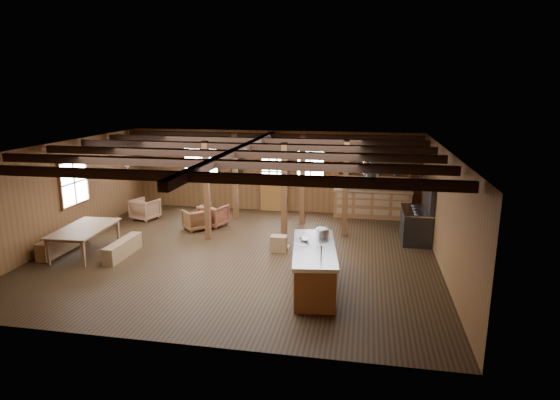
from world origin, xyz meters
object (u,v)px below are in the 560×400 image
kitchen_island (314,268)px  armchair_a (196,219)px  commercial_range (418,219)px  armchair_c (145,209)px  dining_table (87,241)px  armchair_b (213,215)px

kitchen_island → armchair_a: (-4.02, 3.65, -0.16)m
commercial_range → armchair_c: 8.58m
dining_table → armchair_a: 3.26m
commercial_range → armchair_b: bearing=177.1°
commercial_range → armchair_a: bearing=-178.8°
commercial_range → dining_table: (-8.55, -2.68, -0.27)m
commercial_range → armchair_c: size_ratio=2.50×
armchair_b → armchair_c: 2.47m
commercial_range → dining_table: bearing=-162.6°
kitchen_island → armchair_b: size_ratio=3.43×
armchair_b → dining_table: bearing=68.7°
kitchen_island → armchair_a: bearing=130.3°
dining_table → armchair_c: bearing=-3.2°
armchair_c → kitchen_island: bearing=159.6°
armchair_b → armchair_c: (-2.45, 0.33, 0.00)m
armchair_a → armchair_b: (0.41, 0.45, 0.03)m
kitchen_island → dining_table: size_ratio=1.30×
kitchen_island → armchair_b: 5.47m
kitchen_island → commercial_range: commercial_range is taller
commercial_range → armchair_a: size_ratio=2.74×
kitchen_island → armchair_b: bearing=123.9°
kitchen_island → dining_table: kitchen_island is taller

